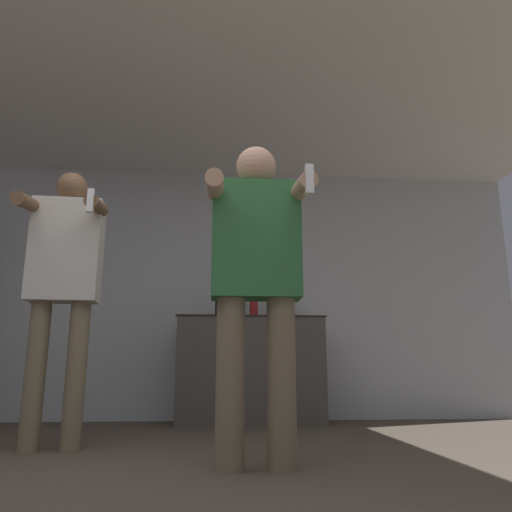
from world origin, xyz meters
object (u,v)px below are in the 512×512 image
Objects in this scene: person_man_side at (64,275)px; person_woman_foreground at (256,273)px; bottle_clear_vodka at (218,308)px; bottle_amber_bourbon at (275,307)px; bottle_brown_liquor at (240,308)px; bottle_tall_gin at (254,307)px.

person_woman_foreground is at bearing -30.68° from person_man_side.
bottle_clear_vodka is 0.15× the size of person_woman_foreground.
person_woman_foreground is at bearing -98.86° from bottle_amber_bourbon.
person_man_side is at bearing -134.15° from bottle_amber_bourbon.
person_woman_foreground is (-0.02, -2.28, -0.11)m from bottle_brown_liquor.
bottle_brown_liquor is at bearing 52.90° from person_man_side.
bottle_tall_gin is 2.28m from person_woman_foreground.
bottle_clear_vodka is 0.83× the size of bottle_tall_gin.
bottle_tall_gin reaches higher than bottle_clear_vodka.
bottle_tall_gin is at bearing 180.00° from bottle_amber_bourbon.
bottle_brown_liquor is 0.94× the size of bottle_tall_gin.
bottle_amber_bourbon is at bearing 0.00° from bottle_clear_vodka.
person_woman_foreground is at bearing -85.12° from bottle_clear_vodka.
bottle_amber_bourbon is 0.21m from bottle_tall_gin.
bottle_brown_liquor is at bearing 0.00° from bottle_clear_vodka.
bottle_amber_bourbon is at bearing 0.00° from bottle_tall_gin.
person_man_side is (-1.53, -1.58, -0.02)m from bottle_amber_bourbon.
bottle_tall_gin is (-0.21, 0.00, -0.01)m from bottle_amber_bourbon.
bottle_brown_liquor is (-0.34, 0.00, -0.01)m from bottle_amber_bourbon.
person_woman_foreground is (0.19, -2.28, -0.10)m from bottle_clear_vodka.
bottle_amber_bourbon is 0.55m from bottle_clear_vodka.
person_man_side is at bearing -127.10° from bottle_brown_liquor.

